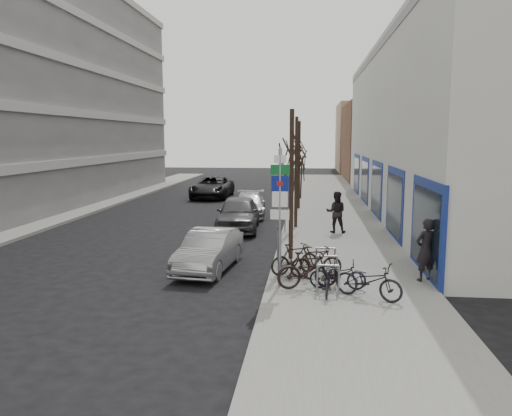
% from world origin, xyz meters
% --- Properties ---
extents(ground, '(120.00, 120.00, 0.00)m').
position_xyz_m(ground, '(0.00, 0.00, 0.00)').
color(ground, black).
rests_on(ground, ground).
extents(sidewalk_east, '(5.00, 70.00, 0.15)m').
position_xyz_m(sidewalk_east, '(4.50, 10.00, 0.07)').
color(sidewalk_east, slate).
rests_on(sidewalk_east, ground).
extents(sidewalk_west, '(3.00, 70.00, 0.15)m').
position_xyz_m(sidewalk_west, '(-11.00, 10.00, 0.07)').
color(sidewalk_west, slate).
rests_on(sidewalk_west, ground).
extents(brick_building_far, '(12.00, 14.00, 8.00)m').
position_xyz_m(brick_building_far, '(13.00, 40.00, 4.00)').
color(brick_building_far, brown).
rests_on(brick_building_far, ground).
extents(tan_building_far, '(13.00, 12.00, 9.00)m').
position_xyz_m(tan_building_far, '(13.50, 55.00, 4.50)').
color(tan_building_far, '#937A5B').
rests_on(tan_building_far, ground).
extents(highway_sign_pole, '(0.55, 0.10, 4.20)m').
position_xyz_m(highway_sign_pole, '(2.40, -0.01, 2.46)').
color(highway_sign_pole, gray).
rests_on(highway_sign_pole, ground).
extents(bike_rack, '(0.66, 2.26, 0.83)m').
position_xyz_m(bike_rack, '(3.80, 0.60, 0.66)').
color(bike_rack, gray).
rests_on(bike_rack, sidewalk_east).
extents(tree_near, '(1.80, 1.80, 5.50)m').
position_xyz_m(tree_near, '(2.60, 3.50, 4.10)').
color(tree_near, black).
rests_on(tree_near, ground).
extents(tree_mid, '(1.80, 1.80, 5.50)m').
position_xyz_m(tree_mid, '(2.60, 10.00, 4.10)').
color(tree_mid, black).
rests_on(tree_mid, ground).
extents(tree_far, '(1.80, 1.80, 5.50)m').
position_xyz_m(tree_far, '(2.60, 16.50, 4.10)').
color(tree_far, black).
rests_on(tree_far, ground).
extents(meter_front, '(0.10, 0.08, 1.27)m').
position_xyz_m(meter_front, '(2.15, 3.00, 0.92)').
color(meter_front, gray).
rests_on(meter_front, sidewalk_east).
extents(meter_mid, '(0.10, 0.08, 1.27)m').
position_xyz_m(meter_mid, '(2.15, 8.50, 0.92)').
color(meter_mid, gray).
rests_on(meter_mid, sidewalk_east).
extents(meter_back, '(0.10, 0.08, 1.27)m').
position_xyz_m(meter_back, '(2.15, 14.00, 0.92)').
color(meter_back, gray).
rests_on(meter_back, sidewalk_east).
extents(bike_near_left, '(0.61, 1.64, 0.98)m').
position_xyz_m(bike_near_left, '(3.81, -0.52, 0.64)').
color(bike_near_left, black).
rests_on(bike_near_left, sidewalk_east).
extents(bike_near_right, '(1.93, 1.04, 1.12)m').
position_xyz_m(bike_near_right, '(3.23, -0.12, 0.71)').
color(bike_near_right, black).
rests_on(bike_near_right, sidewalk_east).
extents(bike_mid_curb, '(1.65, 0.59, 0.99)m').
position_xyz_m(bike_mid_curb, '(4.09, -0.08, 0.65)').
color(bike_mid_curb, black).
rests_on(bike_mid_curb, sidewalk_east).
extents(bike_mid_inner, '(1.73, 1.30, 1.04)m').
position_xyz_m(bike_mid_inner, '(2.81, 1.36, 0.67)').
color(bike_mid_inner, black).
rests_on(bike_mid_inner, sidewalk_east).
extents(bike_far_curb, '(1.96, 1.41, 1.17)m').
position_xyz_m(bike_far_curb, '(4.88, -0.86, 0.74)').
color(bike_far_curb, black).
rests_on(bike_far_curb, sidewalk_east).
extents(bike_far_inner, '(1.76, 0.92, 1.03)m').
position_xyz_m(bike_far_inner, '(3.49, 1.08, 0.66)').
color(bike_far_inner, black).
rests_on(bike_far_inner, sidewalk_east).
extents(parked_car_front, '(1.86, 4.27, 1.37)m').
position_xyz_m(parked_car_front, '(-0.14, 2.12, 0.68)').
color(parked_car_front, '#959599').
rests_on(parked_car_front, ground).
extents(parked_car_mid, '(2.25, 4.97, 1.65)m').
position_xyz_m(parked_car_mid, '(-0.20, 9.63, 0.83)').
color(parked_car_mid, '#444448').
rests_on(parked_car_mid, ground).
extents(parked_car_back, '(2.21, 4.72, 1.33)m').
position_xyz_m(parked_car_back, '(-0.20, 14.00, 0.67)').
color(parked_car_back, '#ACADB1').
rests_on(parked_car_back, ground).
extents(lane_car, '(2.68, 5.80, 1.61)m').
position_xyz_m(lane_car, '(-4.03, 22.58, 0.81)').
color(lane_car, black).
rests_on(lane_car, ground).
extents(pedestrian_near, '(0.84, 0.73, 1.93)m').
position_xyz_m(pedestrian_near, '(6.80, 1.06, 1.12)').
color(pedestrian_near, black).
rests_on(pedestrian_near, sidewalk_east).
extents(pedestrian_far, '(0.74, 0.53, 1.93)m').
position_xyz_m(pedestrian_far, '(4.49, 8.70, 1.12)').
color(pedestrian_far, black).
rests_on(pedestrian_far, sidewalk_east).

